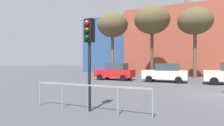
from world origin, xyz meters
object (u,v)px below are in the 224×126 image
parked_car_1 (166,73)px  bare_tree_0 (113,25)px  parked_car_0 (115,72)px  traffic_light_near_left (89,43)px  bare_tree_1 (195,22)px  bare_tree_2 (152,20)px

parked_car_1 → bare_tree_0: bare_tree_0 is taller
parked_car_1 → parked_car_0: bearing=0.0°
traffic_light_near_left → bare_tree_1: (3.33, 18.20, 4.04)m
bare_tree_0 → bare_tree_1: (10.34, 0.70, -0.26)m
traffic_light_near_left → bare_tree_2: 19.26m
bare_tree_2 → bare_tree_0: bearing=-168.2°
parked_car_0 → bare_tree_1: 11.25m
parked_car_0 → parked_car_1: (5.25, 0.00, -0.00)m
parked_car_1 → bare_tree_1: (2.44, 5.82, 5.78)m
bare_tree_1 → bare_tree_2: size_ratio=0.90×
parked_car_0 → parked_car_1: 5.25m
parked_car_0 → traffic_light_near_left: size_ratio=1.15×
bare_tree_0 → bare_tree_1: 10.36m
bare_tree_1 → parked_car_0: bearing=-142.9°
bare_tree_0 → bare_tree_2: bearing=11.8°
traffic_light_near_left → bare_tree_2: bare_tree_2 is taller
bare_tree_0 → bare_tree_2: 5.30m
parked_car_1 → traffic_light_near_left: 12.54m
traffic_light_near_left → bare_tree_1: bare_tree_1 is taller
bare_tree_0 → traffic_light_near_left: bearing=-68.2°
traffic_light_near_left → parked_car_0: bearing=-150.6°
parked_car_1 → bare_tree_2: size_ratio=0.44×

